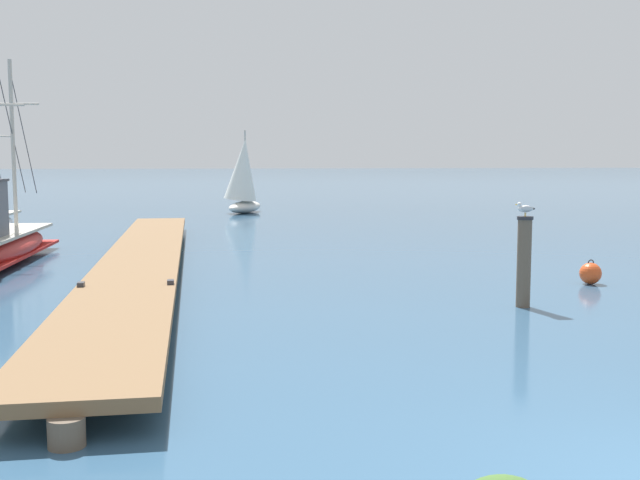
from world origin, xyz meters
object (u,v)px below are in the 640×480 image
mooring_piling (524,260)px  distant_sailboat (243,177)px  mooring_buoy (590,273)px  perched_seagull (526,208)px

mooring_piling → distant_sailboat: 25.87m
mooring_piling → mooring_buoy: 3.48m
perched_seagull → mooring_buoy: (2.54, 2.29, -1.61)m
mooring_buoy → distant_sailboat: bearing=105.6°
perched_seagull → distant_sailboat: (-3.96, 25.55, -0.04)m
mooring_buoy → distant_sailboat: distant_sailboat is taller
perched_seagull → mooring_piling: bearing=174.8°
perched_seagull → mooring_buoy: size_ratio=0.69×
mooring_buoy → perched_seagull: bearing=-138.0°
mooring_piling → mooring_buoy: (2.55, 2.29, -0.65)m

